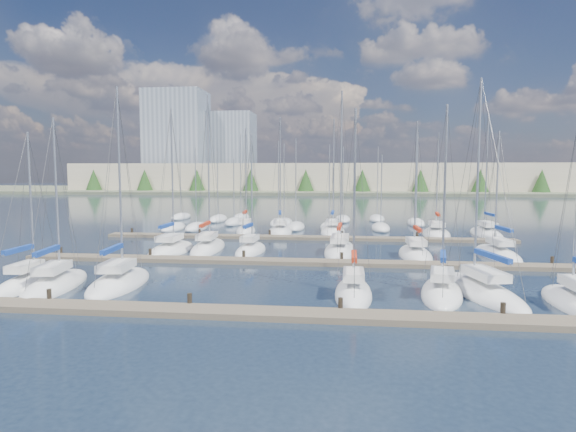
# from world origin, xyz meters

# --- Properties ---
(ground) EXTENTS (400.00, 400.00, 0.00)m
(ground) POSITION_xyz_m (0.00, 60.00, 0.00)
(ground) COLOR #1E2C3D
(ground) RESTS_ON ground
(dock_near) EXTENTS (44.00, 1.93, 1.10)m
(dock_near) POSITION_xyz_m (0.00, 2.01, 0.15)
(dock_near) COLOR #6B5E4C
(dock_near) RESTS_ON ground
(dock_mid) EXTENTS (44.00, 1.93, 1.10)m
(dock_mid) POSITION_xyz_m (0.00, 16.01, 0.15)
(dock_mid) COLOR #6B5E4C
(dock_mid) RESTS_ON ground
(dock_far) EXTENTS (44.00, 1.93, 1.10)m
(dock_far) POSITION_xyz_m (0.00, 30.01, 0.15)
(dock_far) COLOR #6B5E4C
(dock_far) RESTS_ON ground
(sailboat_b) EXTENTS (3.86, 8.48, 11.41)m
(sailboat_b) POSITION_xyz_m (-13.89, 6.48, 0.17)
(sailboat_b) COLOR white
(sailboat_b) RESTS_ON ground
(sailboat_p) EXTENTS (3.02, 8.53, 14.27)m
(sailboat_p) POSITION_xyz_m (2.87, 35.87, 0.18)
(sailboat_p) COLOR white
(sailboat_p) RESTS_ON ground
(sailboat_d) EXTENTS (2.24, 7.00, 11.71)m
(sailboat_d) POSITION_xyz_m (4.73, 6.60, 0.19)
(sailboat_d) COLOR white
(sailboat_d) RESTS_ON ground
(sailboat_m) EXTENTS (3.24, 8.38, 11.53)m
(sailboat_m) POSITION_xyz_m (17.38, 21.41, 0.18)
(sailboat_m) COLOR white
(sailboat_m) RESTS_ON ground
(sailboat_i) EXTENTS (3.33, 9.55, 15.15)m
(sailboat_i) POSITION_xyz_m (-8.49, 22.06, 0.19)
(sailboat_i) COLOR white
(sailboat_i) RESTS_ON ground
(sailboat_f) EXTENTS (4.69, 9.94, 13.57)m
(sailboat_f) POSITION_xyz_m (12.29, 7.92, 0.18)
(sailboat_f) COLOR white
(sailboat_f) RESTS_ON ground
(sailboat_j) EXTENTS (2.72, 6.70, 11.39)m
(sailboat_j) POSITION_xyz_m (-4.21, 20.96, 0.19)
(sailboat_j) COLOR white
(sailboat_j) RESTS_ON ground
(sailboat_k) EXTENTS (3.15, 10.33, 15.26)m
(sailboat_k) POSITION_xyz_m (3.83, 21.88, 0.18)
(sailboat_k) COLOR white
(sailboat_k) RESTS_ON ground
(sailboat_h) EXTENTS (3.18, 8.23, 13.76)m
(sailboat_h) POSITION_xyz_m (-11.50, 20.51, 0.18)
(sailboat_h) COLOR white
(sailboat_h) RESTS_ON ground
(sailboat_c) EXTENTS (3.79, 8.30, 13.42)m
(sailboat_c) POSITION_xyz_m (-10.21, 7.56, 0.18)
(sailboat_c) COLOR white
(sailboat_c) RESTS_ON ground
(sailboat_e) EXTENTS (3.71, 7.69, 11.96)m
(sailboat_e) POSITION_xyz_m (9.93, 7.32, 0.19)
(sailboat_e) COLOR white
(sailboat_e) RESTS_ON ground
(sailboat_o) EXTENTS (3.71, 7.99, 14.45)m
(sailboat_o) POSITION_xyz_m (-3.36, 34.97, 0.19)
(sailboat_o) COLOR white
(sailboat_o) RESTS_ON ground
(sailboat_a) EXTENTS (2.45, 7.23, 10.56)m
(sailboat_a) POSITION_xyz_m (-15.79, 6.62, 0.18)
(sailboat_a) COLOR white
(sailboat_a) RESTS_ON ground
(sailboat_l) EXTENTS (2.65, 8.10, 12.35)m
(sailboat_l) POSITION_xyz_m (10.30, 20.53, 0.18)
(sailboat_l) COLOR white
(sailboat_l) RESTS_ON ground
(sailboat_q) EXTENTS (3.90, 8.90, 12.47)m
(sailboat_q) POSITION_xyz_m (14.75, 35.00, 0.17)
(sailboat_q) COLOR white
(sailboat_q) RESTS_ON ground
(sailboat_n) EXTENTS (2.91, 7.42, 13.24)m
(sailboat_n) POSITION_xyz_m (-7.58, 35.21, 0.20)
(sailboat_n) COLOR white
(sailboat_n) RESTS_ON ground
(sailboat_r) EXTENTS (2.83, 9.07, 14.63)m
(sailboat_r) POSITION_xyz_m (20.45, 35.65, 0.19)
(sailboat_r) COLOR white
(sailboat_r) RESTS_ON ground
(distant_boats) EXTENTS (36.93, 20.75, 13.30)m
(distant_boats) POSITION_xyz_m (-4.34, 43.76, 0.29)
(distant_boats) COLOR #9EA0A5
(distant_boats) RESTS_ON ground
(shoreline) EXTENTS (400.00, 60.00, 38.00)m
(shoreline) POSITION_xyz_m (-13.29, 149.77, 7.44)
(shoreline) COLOR #666B51
(shoreline) RESTS_ON ground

